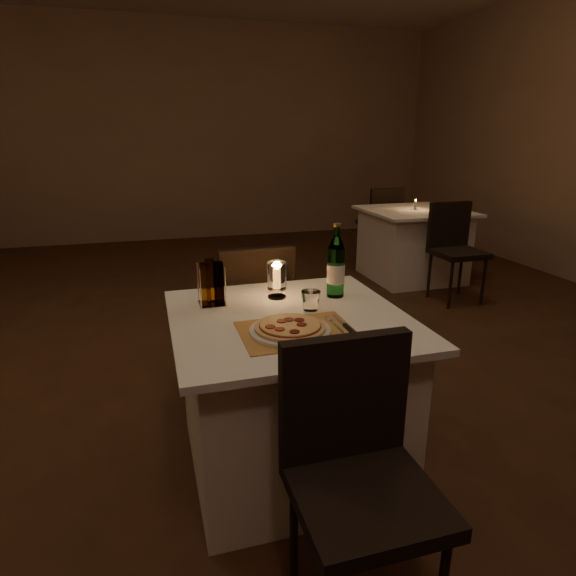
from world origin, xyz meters
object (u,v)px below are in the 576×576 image
object	(u,v)px
main_table	(289,391)
chair_far	(254,304)
water_bottle	(336,268)
tumbler	(311,300)
chair_near	(355,454)
pizza	(290,327)
hurricane_candle	(277,277)
plate	(290,330)
neighbor_table_right	(412,244)

from	to	relation	value
main_table	chair_far	distance (m)	0.74
water_bottle	tumbler	bearing A→B (deg)	-139.98
chair_near	pizza	world-z (taller)	chair_near
main_table	hurricane_candle	size ratio (longest dim) A/B	5.70
hurricane_candle	chair_far	bearing A→B (deg)	91.62
main_table	tumbler	world-z (taller)	tumbler
chair_near	pizza	xyz separation A→B (m)	(-0.05, 0.53, 0.22)
tumbler	water_bottle	world-z (taller)	water_bottle
water_bottle	hurricane_candle	size ratio (longest dim) A/B	2.01
plate	pizza	world-z (taller)	pizza
tumbler	water_bottle	size ratio (longest dim) A/B	0.24
water_bottle	chair_near	bearing A→B (deg)	-107.58
main_table	tumbler	xyz separation A→B (m)	(0.11, 0.05, 0.41)
chair_near	water_bottle	distance (m)	1.01
main_table	neighbor_table_right	world-z (taller)	same
chair_far	pizza	world-z (taller)	chair_far
main_table	hurricane_candle	bearing A→B (deg)	87.06
pizza	neighbor_table_right	world-z (taller)	pizza
main_table	water_bottle	xyz separation A→B (m)	(0.29, 0.20, 0.51)
pizza	tumbler	distance (m)	0.28
tumbler	hurricane_candle	bearing A→B (deg)	115.97
chair_near	chair_far	size ratio (longest dim) A/B	1.00
main_table	pizza	bearing A→B (deg)	-105.59
chair_far	main_table	bearing A→B (deg)	-90.00
hurricane_candle	neighbor_table_right	bearing A→B (deg)	47.84
pizza	water_bottle	xyz separation A→B (m)	(0.34, 0.38, 0.12)
plate	water_bottle	world-z (taller)	water_bottle
main_table	hurricane_candle	xyz separation A→B (m)	(0.01, 0.25, 0.47)
chair_near	hurricane_candle	world-z (taller)	hurricane_candle
main_table	chair_near	size ratio (longest dim) A/B	1.11
chair_near	water_bottle	world-z (taller)	water_bottle
plate	hurricane_candle	size ratio (longest dim) A/B	1.83
chair_far	tumbler	size ratio (longest dim) A/B	10.41
tumbler	chair_far	bearing A→B (deg)	99.62
chair_near	hurricane_candle	size ratio (longest dim) A/B	5.13
chair_far	tumbler	bearing A→B (deg)	-80.38
chair_near	tumbler	bearing A→B (deg)	81.57
main_table	water_bottle	size ratio (longest dim) A/B	2.83
main_table	chair_far	bearing A→B (deg)	90.00
chair_near	hurricane_candle	xyz separation A→B (m)	(0.01, 0.97, 0.29)
plate	water_bottle	bearing A→B (deg)	47.97
chair_near	hurricane_candle	distance (m)	1.01
main_table	chair_far	world-z (taller)	chair_far
pizza	water_bottle	size ratio (longest dim) A/B	0.79
chair_near	neighbor_table_right	size ratio (longest dim) A/B	0.90
plate	hurricane_candle	distance (m)	0.45
pizza	hurricane_candle	bearing A→B (deg)	81.70
plate	pizza	bearing A→B (deg)	-155.19
main_table	neighbor_table_right	xyz separation A→B (m)	(2.13, 2.59, 0.00)
chair_far	hurricane_candle	xyz separation A→B (m)	(0.01, -0.46, 0.29)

